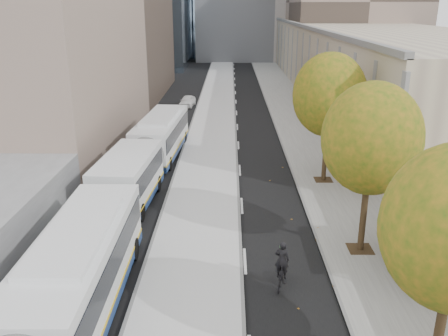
{
  "coord_description": "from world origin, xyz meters",
  "views": [
    {
      "loc": [
        -2.32,
        -6.18,
        10.53
      ],
      "look_at": [
        -2.63,
        17.17,
        2.5
      ],
      "focal_mm": 38.0,
      "sensor_mm": 36.0,
      "label": 1
    }
  ],
  "objects_px": {
    "bus_shelter": "(431,227)",
    "distant_car": "(187,101)",
    "cyclist": "(282,270)",
    "bus_far": "(150,150)"
  },
  "relations": [
    {
      "from": "bus_shelter",
      "to": "distant_car",
      "type": "xyz_separation_m",
      "value": [
        -12.69,
        34.3,
        -1.6
      ]
    },
    {
      "from": "bus_far",
      "to": "cyclist",
      "type": "height_order",
      "value": "bus_far"
    },
    {
      "from": "bus_shelter",
      "to": "cyclist",
      "type": "bearing_deg",
      "value": -171.32
    },
    {
      "from": "bus_far",
      "to": "distant_car",
      "type": "bearing_deg",
      "value": 92.0
    },
    {
      "from": "bus_far",
      "to": "distant_car",
      "type": "height_order",
      "value": "bus_far"
    },
    {
      "from": "bus_far",
      "to": "cyclist",
      "type": "relative_size",
      "value": 8.8
    },
    {
      "from": "bus_far",
      "to": "cyclist",
      "type": "distance_m",
      "value": 15.2
    },
    {
      "from": "cyclist",
      "to": "distant_car",
      "type": "height_order",
      "value": "cyclist"
    },
    {
      "from": "bus_shelter",
      "to": "cyclist",
      "type": "xyz_separation_m",
      "value": [
        -5.97,
        -0.91,
        -1.46
      ]
    },
    {
      "from": "cyclist",
      "to": "distant_car",
      "type": "bearing_deg",
      "value": 115.34
    }
  ]
}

